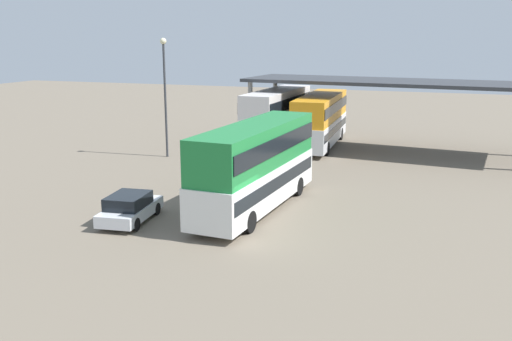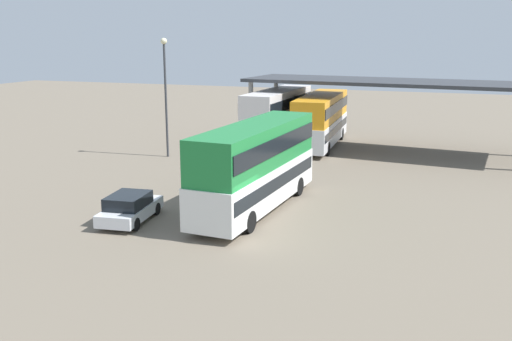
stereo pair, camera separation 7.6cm
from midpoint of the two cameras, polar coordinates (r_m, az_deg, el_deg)
The scene contains 7 objects.
ground_plane at distance 24.95m, azimuth -1.29°, elevation -6.55°, with size 140.00×140.00×0.00m, color #706555.
double_decker_main at distance 28.05m, azimuth 0.09°, elevation 0.72°, with size 3.16×10.79×4.31m.
parked_hatchback at distance 27.22m, azimuth -12.45°, elevation -3.67°, with size 2.16×4.05×1.35m.
double_decker_near_canopy at distance 45.49m, azimuth 2.23°, elevation 5.60°, with size 2.82×10.79×4.33m.
double_decker_mid_row at distance 44.88m, azimuth 6.57°, elevation 5.22°, with size 3.00×10.98×4.03m.
depot_canopy at distance 43.37m, azimuth 13.80°, elevation 8.34°, with size 22.71×8.27×5.31m.
lamppost_tall at distance 40.81m, azimuth -9.01°, elevation 8.57°, with size 0.44×0.44×8.35m.
Camera 2 is at (8.35, -21.93, 8.48)m, focal length 39.95 mm.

